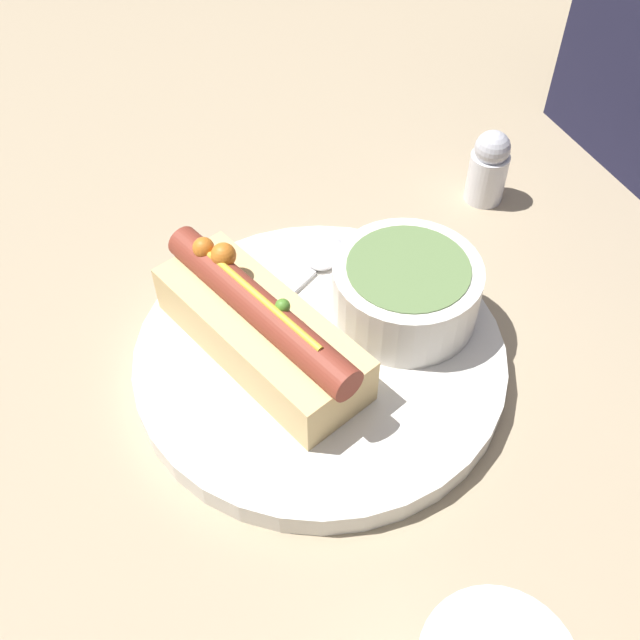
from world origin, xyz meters
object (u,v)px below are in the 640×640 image
object	(u,v)px
soup_bowl	(406,288)
spoon	(314,268)
hot_dog	(260,326)
salt_shaker	(489,167)

from	to	relation	value
soup_bowl	spoon	bearing A→B (deg)	-146.19
hot_dog	soup_bowl	world-z (taller)	hot_dog
spoon	salt_shaker	world-z (taller)	salt_shaker
hot_dog	salt_shaker	xyz separation A→B (m)	(-0.11, 0.25, -0.01)
soup_bowl	salt_shaker	world-z (taller)	salt_shaker
hot_dog	soup_bowl	xyz separation A→B (m)	(0.01, 0.11, 0.00)
hot_dog	spoon	xyz separation A→B (m)	(-0.06, 0.07, -0.02)
hot_dog	soup_bowl	size ratio (longest dim) A/B	1.68
hot_dog	spoon	bearing A→B (deg)	113.28
salt_shaker	hot_dog	bearing A→B (deg)	-67.25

